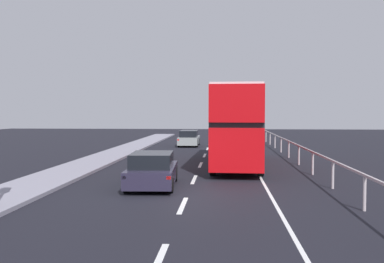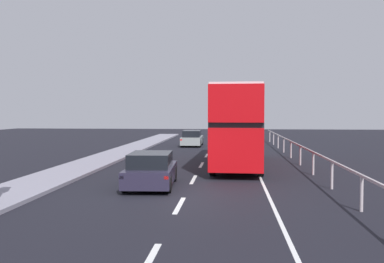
% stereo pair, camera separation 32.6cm
% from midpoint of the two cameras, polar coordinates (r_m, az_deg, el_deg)
% --- Properties ---
extents(ground_plane, '(74.72, 120.00, 0.10)m').
position_cam_midpoint_polar(ground_plane, '(16.17, -0.21, -8.35)').
color(ground_plane, black).
extents(near_sidewalk_kerb, '(2.50, 80.00, 0.14)m').
position_cam_midpoint_polar(near_sidewalk_kerb, '(17.88, -21.03, -7.08)').
color(near_sidewalk_kerb, gray).
rests_on(near_sidewalk_kerb, ground).
extents(lane_paint_markings, '(3.15, 46.00, 0.01)m').
position_cam_midpoint_polar(lane_paint_markings, '(24.85, 5.89, -4.39)').
color(lane_paint_markings, silver).
rests_on(lane_paint_markings, ground).
extents(bridge_side_railing, '(0.10, 42.00, 1.13)m').
position_cam_midpoint_polar(bridge_side_railing, '(25.24, 14.51, -2.25)').
color(bridge_side_railing, '#B9AAAF').
rests_on(bridge_side_railing, ground).
extents(double_decker_bus_red, '(2.90, 11.42, 4.34)m').
position_cam_midpoint_polar(double_decker_bus_red, '(24.48, 6.56, 0.96)').
color(double_decker_bus_red, red).
rests_on(double_decker_bus_red, ground).
extents(hatchback_car_near, '(2.03, 4.18, 1.39)m').
position_cam_midpoint_polar(hatchback_car_near, '(17.52, -4.91, -5.13)').
color(hatchback_car_near, '#252135').
rests_on(hatchback_car_near, ground).
extents(sedan_car_ahead, '(1.75, 4.19, 1.39)m').
position_cam_midpoint_polar(sedan_car_ahead, '(38.19, 0.26, -0.93)').
color(sedan_car_ahead, gray).
rests_on(sedan_car_ahead, ground).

